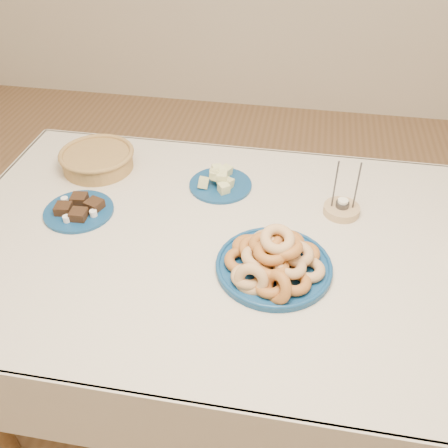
% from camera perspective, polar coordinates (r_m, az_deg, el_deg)
% --- Properties ---
extents(ground, '(5.00, 5.00, 0.00)m').
position_cam_1_polar(ground, '(2.07, 0.25, -17.71)').
color(ground, brown).
rests_on(ground, ground).
extents(dining_table, '(1.71, 1.11, 0.75)m').
position_cam_1_polar(dining_table, '(1.58, 0.32, -4.71)').
color(dining_table, brown).
rests_on(dining_table, ground).
extents(donut_platter, '(0.42, 0.42, 0.15)m').
position_cam_1_polar(donut_platter, '(1.38, 5.73, -4.14)').
color(donut_platter, navy).
rests_on(donut_platter, dining_table).
extents(melon_plate, '(0.23, 0.23, 0.07)m').
position_cam_1_polar(melon_plate, '(1.72, -0.48, 4.97)').
color(melon_plate, navy).
rests_on(melon_plate, dining_table).
extents(brownie_plate, '(0.26, 0.26, 0.04)m').
position_cam_1_polar(brownie_plate, '(1.67, -16.27, 1.59)').
color(brownie_plate, navy).
rests_on(brownie_plate, dining_table).
extents(wicker_basket, '(0.34, 0.34, 0.07)m').
position_cam_1_polar(wicker_basket, '(1.86, -14.27, 7.22)').
color(wicker_basket, olive).
rests_on(wicker_basket, dining_table).
extents(candle_holder, '(0.12, 0.12, 0.19)m').
position_cam_1_polar(candle_holder, '(1.64, 13.30, 1.72)').
color(candle_holder, tan).
rests_on(candle_holder, dining_table).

